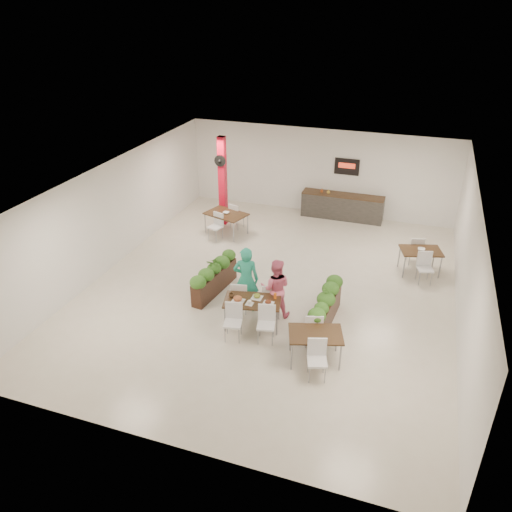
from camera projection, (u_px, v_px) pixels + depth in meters
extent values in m
plane|color=beige|center=(271.00, 288.00, 14.30)|extent=(12.00, 12.00, 0.00)
cube|color=white|center=(320.00, 172.00, 18.58)|extent=(10.00, 0.10, 3.20)
cube|color=white|center=(168.00, 380.00, 8.53)|extent=(10.00, 0.10, 3.20)
cube|color=white|center=(113.00, 214.00, 14.99)|extent=(0.10, 12.00, 3.20)
cube|color=white|center=(468.00, 266.00, 12.12)|extent=(0.10, 12.00, 3.20)
cube|color=white|center=(273.00, 181.00, 12.81)|extent=(10.00, 12.00, 0.04)
cube|color=red|center=(223.00, 181.00, 17.59)|extent=(0.25, 0.25, 3.20)
cylinder|color=black|center=(220.00, 161.00, 17.07)|extent=(0.40, 0.06, 0.40)
sphere|color=black|center=(220.00, 161.00, 17.04)|extent=(0.12, 0.12, 0.12)
cube|color=#2A2725|center=(342.00, 207.00, 18.53)|extent=(3.00, 0.60, 0.90)
cube|color=#321F10|center=(343.00, 195.00, 18.31)|extent=(3.00, 0.62, 0.04)
cube|color=black|center=(347.00, 167.00, 18.12)|extent=(0.90, 0.04, 0.60)
cube|color=red|center=(347.00, 166.00, 18.07)|extent=(0.60, 0.02, 0.18)
imported|color=#914018|center=(322.00, 190.00, 18.49)|extent=(0.09, 0.09, 0.19)
imported|color=gold|center=(329.00, 191.00, 18.42)|extent=(0.13, 0.13, 0.17)
cube|color=#321F10|center=(252.00, 301.00, 12.33)|extent=(1.54, 1.08, 0.04)
cylinder|color=gray|center=(225.00, 320.00, 12.27)|extent=(0.04, 0.04, 0.71)
cylinder|color=gray|center=(277.00, 323.00, 12.14)|extent=(0.04, 0.04, 0.71)
cylinder|color=gray|center=(230.00, 304.00, 12.87)|extent=(0.04, 0.04, 0.71)
cylinder|color=gray|center=(279.00, 308.00, 12.74)|extent=(0.04, 0.04, 0.71)
cube|color=white|center=(240.00, 297.00, 13.03)|extent=(0.50, 0.50, 0.05)
cube|color=white|center=(239.00, 292.00, 12.75)|extent=(0.42, 0.13, 0.45)
cylinder|color=gray|center=(247.00, 301.00, 13.27)|extent=(0.02, 0.02, 0.43)
cylinder|color=gray|center=(235.00, 300.00, 13.31)|extent=(0.02, 0.02, 0.43)
cylinder|color=gray|center=(246.00, 308.00, 12.97)|extent=(0.02, 0.02, 0.43)
cylinder|color=gray|center=(233.00, 307.00, 13.01)|extent=(0.02, 0.02, 0.43)
cube|color=white|center=(271.00, 299.00, 12.95)|extent=(0.50, 0.50, 0.05)
cube|color=white|center=(270.00, 294.00, 12.66)|extent=(0.42, 0.13, 0.45)
cylinder|color=gray|center=(277.00, 303.00, 13.19)|extent=(0.02, 0.02, 0.43)
cylinder|color=gray|center=(265.00, 302.00, 13.22)|extent=(0.02, 0.02, 0.43)
cylinder|color=gray|center=(276.00, 310.00, 12.89)|extent=(0.02, 0.02, 0.43)
cylinder|color=gray|center=(263.00, 309.00, 12.92)|extent=(0.02, 0.02, 0.43)
cube|color=white|center=(233.00, 323.00, 11.98)|extent=(0.50, 0.50, 0.05)
cube|color=white|center=(234.00, 310.00, 12.03)|extent=(0.42, 0.13, 0.45)
cylinder|color=gray|center=(225.00, 335.00, 11.95)|extent=(0.02, 0.02, 0.43)
cylinder|color=gray|center=(239.00, 336.00, 11.92)|extent=(0.02, 0.02, 0.43)
cylinder|color=gray|center=(227.00, 327.00, 12.25)|extent=(0.02, 0.02, 0.43)
cylinder|color=gray|center=(241.00, 328.00, 12.22)|extent=(0.02, 0.02, 0.43)
cube|color=white|center=(266.00, 325.00, 11.89)|extent=(0.50, 0.50, 0.05)
cube|color=white|center=(267.00, 312.00, 11.94)|extent=(0.42, 0.13, 0.45)
cylinder|color=gray|center=(258.00, 337.00, 11.87)|extent=(0.02, 0.02, 0.43)
cylinder|color=gray|center=(272.00, 338.00, 11.83)|extent=(0.02, 0.02, 0.43)
cylinder|color=gray|center=(260.00, 329.00, 12.17)|extent=(0.02, 0.02, 0.43)
cylinder|color=gray|center=(274.00, 330.00, 12.13)|extent=(0.02, 0.02, 0.43)
cube|color=white|center=(238.00, 301.00, 12.27)|extent=(0.36, 0.36, 0.01)
ellipsoid|color=brown|center=(238.00, 299.00, 12.23)|extent=(0.22, 0.22, 0.13)
cube|color=white|center=(257.00, 298.00, 12.41)|extent=(0.31, 0.31, 0.01)
ellipsoid|color=gold|center=(257.00, 296.00, 12.38)|extent=(0.18, 0.18, 0.11)
cube|color=white|center=(268.00, 304.00, 12.17)|extent=(0.31, 0.31, 0.01)
ellipsoid|color=#4A1B0E|center=(268.00, 302.00, 12.15)|extent=(0.16, 0.16, 0.10)
cube|color=white|center=(249.00, 304.00, 12.17)|extent=(0.21, 0.21, 0.01)
ellipsoid|color=white|center=(249.00, 302.00, 12.15)|extent=(0.12, 0.12, 0.07)
cylinder|color=orange|center=(275.00, 296.00, 12.36)|extent=(0.07, 0.07, 0.15)
imported|color=brown|center=(231.00, 295.00, 12.44)|extent=(0.12, 0.12, 0.10)
imported|color=teal|center=(246.00, 279.00, 12.90)|extent=(0.74, 0.57, 1.83)
imported|color=pink|center=(276.00, 288.00, 12.73)|extent=(0.89, 0.76, 1.61)
cube|color=black|center=(215.00, 282.00, 13.96)|extent=(0.59, 1.98, 0.65)
ellipsoid|color=#235618|center=(198.00, 281.00, 13.10)|extent=(0.40, 0.40, 0.32)
ellipsoid|color=#235618|center=(206.00, 274.00, 13.42)|extent=(0.40, 0.40, 0.32)
ellipsoid|color=#235618|center=(214.00, 268.00, 13.75)|extent=(0.40, 0.40, 0.32)
ellipsoid|color=#235618|center=(222.00, 261.00, 14.07)|extent=(0.40, 0.40, 0.32)
ellipsoid|color=#235618|center=(229.00, 255.00, 14.40)|extent=(0.40, 0.40, 0.32)
imported|color=#235618|center=(214.00, 265.00, 13.71)|extent=(0.38, 0.33, 0.42)
cube|color=black|center=(325.00, 313.00, 12.54)|extent=(0.44, 2.04, 0.68)
ellipsoid|color=#235618|center=(317.00, 317.00, 11.62)|extent=(0.40, 0.40, 0.32)
ellipsoid|color=#235618|center=(322.00, 307.00, 11.97)|extent=(0.40, 0.40, 0.32)
ellipsoid|color=#235618|center=(326.00, 298.00, 12.33)|extent=(0.40, 0.40, 0.32)
ellipsoid|color=#235618|center=(331.00, 289.00, 12.69)|extent=(0.40, 0.40, 0.32)
ellipsoid|color=#235618|center=(335.00, 281.00, 13.04)|extent=(0.40, 0.40, 0.32)
imported|color=#235618|center=(326.00, 295.00, 12.28)|extent=(0.25, 0.25, 0.44)
cube|color=#321F10|center=(226.00, 214.00, 17.22)|extent=(1.59, 1.28, 0.04)
cylinder|color=gray|center=(205.00, 223.00, 17.44)|extent=(0.04, 0.04, 0.71)
cylinder|color=gray|center=(234.00, 232.00, 16.78)|extent=(0.04, 0.04, 0.71)
cylinder|color=gray|center=(220.00, 216.00, 18.01)|extent=(0.04, 0.04, 0.71)
cylinder|color=gray|center=(248.00, 224.00, 17.36)|extent=(0.04, 0.04, 0.71)
cube|color=white|center=(237.00, 216.00, 17.78)|extent=(0.52, 0.52, 0.05)
cube|color=white|center=(233.00, 211.00, 17.53)|extent=(0.41, 0.16, 0.45)
cylinder|color=gray|center=(244.00, 221.00, 17.93)|extent=(0.02, 0.02, 0.43)
cylinder|color=gray|center=(236.00, 219.00, 18.10)|extent=(0.02, 0.02, 0.43)
cylinder|color=gray|center=(238.00, 225.00, 17.68)|extent=(0.02, 0.02, 0.43)
cylinder|color=gray|center=(230.00, 222.00, 17.86)|extent=(0.02, 0.02, 0.43)
cube|color=white|center=(215.00, 227.00, 16.92)|extent=(0.52, 0.52, 0.05)
cube|color=white|center=(219.00, 219.00, 16.94)|extent=(0.41, 0.16, 0.45)
cylinder|color=gray|center=(208.00, 234.00, 17.00)|extent=(0.02, 0.02, 0.43)
cylinder|color=gray|center=(216.00, 236.00, 16.82)|extent=(0.02, 0.02, 0.43)
cylinder|color=gray|center=(215.00, 230.00, 17.24)|extent=(0.02, 0.02, 0.43)
cylinder|color=gray|center=(223.00, 233.00, 17.06)|extent=(0.02, 0.02, 0.43)
imported|color=white|center=(226.00, 213.00, 17.20)|extent=(0.22, 0.22, 0.05)
cube|color=#321F10|center=(421.00, 251.00, 14.75)|extent=(1.35, 1.09, 0.04)
cylinder|color=gray|center=(404.00, 267.00, 14.65)|extent=(0.04, 0.04, 0.71)
cylinder|color=gray|center=(440.00, 268.00, 14.61)|extent=(0.04, 0.04, 0.71)
cylinder|color=gray|center=(399.00, 256.00, 15.23)|extent=(0.04, 0.04, 0.71)
cylinder|color=gray|center=(434.00, 257.00, 15.20)|extent=(0.04, 0.04, 0.71)
cube|color=white|center=(415.00, 250.00, 15.41)|extent=(0.52, 0.52, 0.05)
cube|color=white|center=(417.00, 245.00, 15.12)|extent=(0.41, 0.16, 0.45)
cylinder|color=gray|center=(418.00, 254.00, 15.66)|extent=(0.02, 0.02, 0.43)
cylinder|color=gray|center=(407.00, 254.00, 15.67)|extent=(0.02, 0.02, 0.43)
cylinder|color=gray|center=(421.00, 259.00, 15.36)|extent=(0.02, 0.02, 0.43)
cylinder|color=gray|center=(409.00, 259.00, 15.37)|extent=(0.02, 0.02, 0.43)
cube|color=white|center=(425.00, 269.00, 14.35)|extent=(0.52, 0.52, 0.05)
cube|color=white|center=(425.00, 258.00, 14.40)|extent=(0.41, 0.16, 0.45)
cylinder|color=gray|center=(419.00, 279.00, 14.31)|extent=(0.02, 0.02, 0.43)
cylinder|color=gray|center=(431.00, 279.00, 14.30)|extent=(0.02, 0.02, 0.43)
cylinder|color=gray|center=(416.00, 273.00, 14.61)|extent=(0.02, 0.02, 0.43)
cylinder|color=gray|center=(428.00, 273.00, 14.60)|extent=(0.02, 0.02, 0.43)
imported|color=white|center=(421.00, 249.00, 14.73)|extent=(0.22, 0.22, 0.05)
cube|color=#321F10|center=(316.00, 334.00, 11.13)|extent=(1.38, 1.12, 0.04)
cylinder|color=gray|center=(292.00, 357.00, 11.02)|extent=(0.04, 0.04, 0.71)
cylinder|color=gray|center=(340.00, 358.00, 10.99)|extent=(0.04, 0.04, 0.71)
cylinder|color=gray|center=(290.00, 338.00, 11.62)|extent=(0.04, 0.04, 0.71)
cylinder|color=gray|center=(337.00, 339.00, 11.59)|extent=(0.04, 0.04, 0.71)
cube|color=white|center=(313.00, 328.00, 11.79)|extent=(0.53, 0.53, 0.05)
cube|color=white|center=(314.00, 324.00, 11.50)|extent=(0.41, 0.16, 0.45)
cylinder|color=gray|center=(319.00, 332.00, 12.04)|extent=(0.02, 0.02, 0.43)
cylinder|color=gray|center=(305.00, 332.00, 12.05)|extent=(0.02, 0.02, 0.43)
cylinder|color=gray|center=(320.00, 341.00, 11.74)|extent=(0.02, 0.02, 0.43)
cylinder|color=gray|center=(306.00, 341.00, 11.75)|extent=(0.02, 0.02, 0.43)
cube|color=white|center=(317.00, 361.00, 10.73)|extent=(0.53, 0.53, 0.05)
cube|color=white|center=(317.00, 347.00, 10.78)|extent=(0.41, 0.16, 0.45)
cylinder|color=gray|center=(309.00, 375.00, 10.69)|extent=(0.02, 0.02, 0.43)
cylinder|color=gray|center=(325.00, 375.00, 10.68)|extent=(0.02, 0.02, 0.43)
cylinder|color=gray|center=(308.00, 365.00, 10.99)|extent=(0.02, 0.02, 0.43)
cylinder|color=gray|center=(324.00, 365.00, 10.98)|extent=(0.02, 0.02, 0.43)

